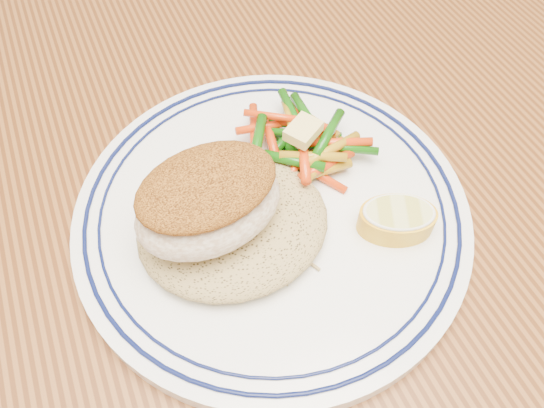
{
  "coord_description": "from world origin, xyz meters",
  "views": [
    {
      "loc": [
        -0.06,
        -0.19,
        1.08
      ],
      "look_at": [
        0.03,
        0.01,
        0.77
      ],
      "focal_mm": 35.0,
      "sensor_mm": 36.0,
      "label": 1
    }
  ],
  "objects": [
    {
      "name": "dining_table",
      "position": [
        0.0,
        0.0,
        0.65
      ],
      "size": [
        1.5,
        0.9,
        0.75
      ],
      "color": "#532A10",
      "rests_on": "ground"
    },
    {
      "name": "rice_pilaf",
      "position": [
        -0.0,
        -0.0,
        0.78
      ],
      "size": [
        0.13,
        0.12,
        0.03
      ],
      "primitive_type": "ellipsoid",
      "color": "#A18850",
      "rests_on": "plate"
    },
    {
      "name": "vegetable_pile",
      "position": [
        0.07,
        0.04,
        0.78
      ],
      "size": [
        0.1,
        0.1,
        0.03
      ],
      "color": "#13520A",
      "rests_on": "plate"
    },
    {
      "name": "lemon_wedge",
      "position": [
        0.1,
        -0.04,
        0.78
      ],
      "size": [
        0.07,
        0.07,
        0.02
      ],
      "color": "yellow",
      "rests_on": "plate"
    },
    {
      "name": "butter_pat",
      "position": [
        0.07,
        0.04,
        0.8
      ],
      "size": [
        0.03,
        0.03,
        0.01
      ],
      "primitive_type": "cube",
      "rotation": [
        0.0,
        0.0,
        0.55
      ],
      "color": "#F4DA77",
      "rests_on": "vegetable_pile"
    },
    {
      "name": "plate",
      "position": [
        0.03,
        0.01,
        0.76
      ],
      "size": [
        0.29,
        0.29,
        0.02
      ],
      "color": "white",
      "rests_on": "dining_table"
    },
    {
      "name": "fish_fillet",
      "position": [
        -0.02,
        -0.0,
        0.81
      ],
      "size": [
        0.11,
        0.08,
        0.05
      ],
      "color": "beige",
      "rests_on": "rice_pilaf"
    }
  ]
}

